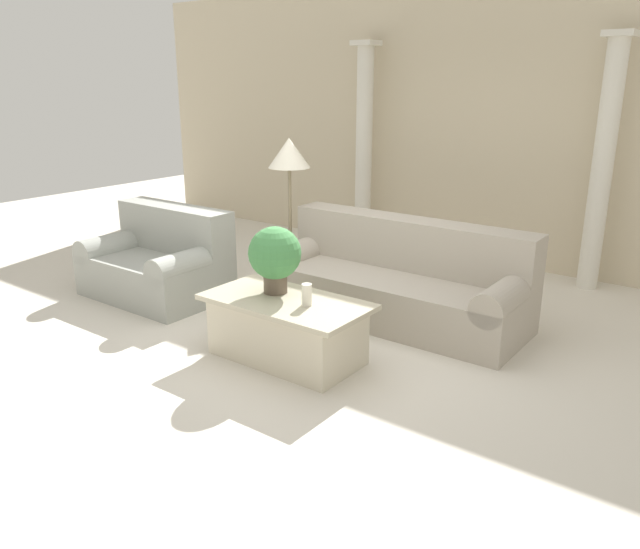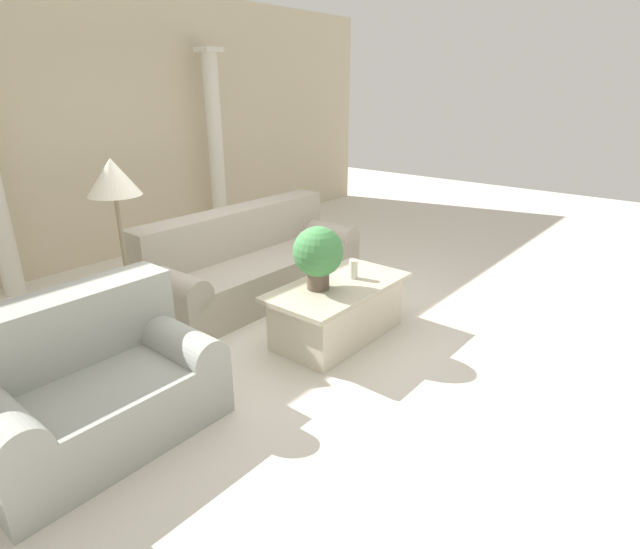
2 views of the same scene
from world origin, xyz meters
The scene contains 10 objects.
ground_plane centered at (0.00, 0.00, 0.00)m, with size 16.00×16.00×0.00m, color silver.
wall_back centered at (0.00, 3.12, 1.60)m, with size 10.00×0.06×3.20m.
sofa_long centered at (0.34, 0.89, 0.34)m, with size 2.40×0.91×0.88m.
loveseat centered at (-1.87, -0.01, 0.35)m, with size 1.39×0.91×0.88m.
coffee_table centered at (0.13, -0.41, 0.25)m, with size 1.29×0.68×0.49m.
potted_plant centered at (-0.05, -0.33, 0.80)m, with size 0.41×0.41×0.53m.
pillar_candle centered at (0.33, -0.42, 0.57)m, with size 0.08×0.08×0.17m.
floor_lamp centered at (-0.99, 0.99, 1.32)m, with size 0.42×0.42×1.54m.
column_left centered at (-1.28, 2.82, 1.29)m, with size 0.28×0.28×2.53m.
column_right centered at (1.54, 2.82, 1.29)m, with size 0.28×0.28×2.53m.
Camera 1 is at (3.01, -3.84, 2.10)m, focal length 35.00 mm.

